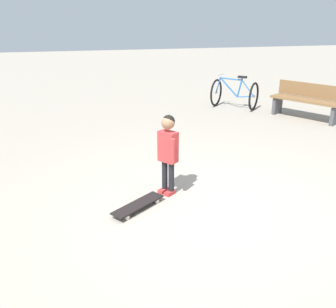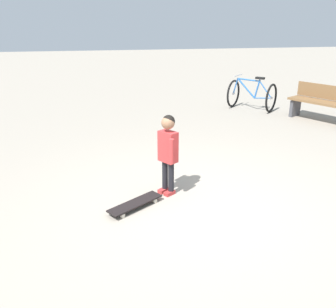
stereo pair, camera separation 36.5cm
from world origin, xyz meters
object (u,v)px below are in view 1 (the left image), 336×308
skateboard (138,205)px  bicycle_mid (234,94)px  street_bench (307,100)px  child_person (168,146)px

skateboard → bicycle_mid: (4.56, -3.51, 0.32)m
bicycle_mid → street_bench: bearing=-141.8°
street_bench → child_person: bearing=124.0°
child_person → bicycle_mid: bearing=-35.6°
bicycle_mid → child_person: bearing=144.4°
street_bench → bicycle_mid: bearing=38.2°
skateboard → bicycle_mid: size_ratio=0.57×
child_person → street_bench: 5.02m
child_person → bicycle_mid: (4.23, -3.03, -0.28)m
skateboard → child_person: bearing=-55.3°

